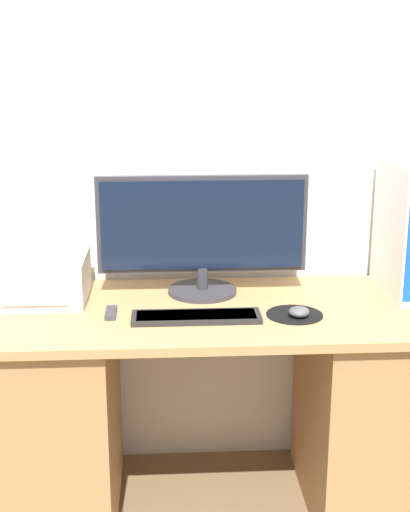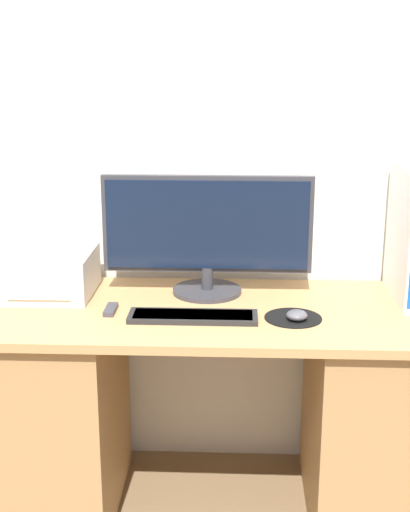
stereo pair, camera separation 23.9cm
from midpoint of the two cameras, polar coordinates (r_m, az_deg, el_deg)
The scene contains 8 objects.
wall_back at distance 2.71m, azimuth 3.56°, elevation 10.07°, with size 6.40×0.05×2.70m.
desk at distance 2.60m, azimuth 3.33°, elevation -12.10°, with size 1.63×0.68×0.78m.
monitor at distance 2.54m, azimuth 2.87°, elevation 1.99°, with size 0.75×0.25×0.43m.
keyboard at distance 2.34m, azimuth 1.95°, elevation -4.89°, with size 0.43×0.12×0.02m.
mousepad at distance 2.39m, azimuth 9.93°, elevation -4.95°, with size 0.19×0.19×0.00m.
mouse at distance 2.36m, azimuth 10.27°, elevation -4.74°, with size 0.07×0.07×0.03m.
printer at distance 2.61m, azimuth -9.81°, elevation -1.40°, with size 0.31×0.31×0.16m.
remote_control at distance 2.42m, azimuth -4.77°, elevation -4.34°, with size 0.04×0.11×0.02m.
Camera 2 is at (0.08, -1.96, 1.62)m, focal length 50.00 mm.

